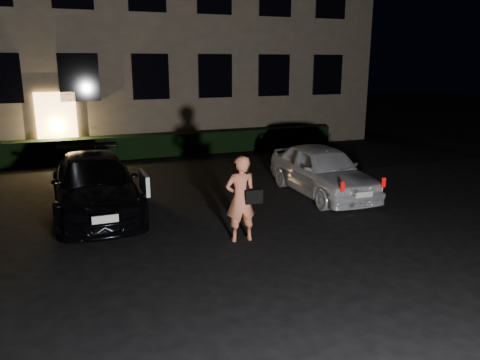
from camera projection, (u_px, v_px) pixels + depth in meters
name	position (u px, v px, depth m)	size (l,w,h in m)	color
ground	(267.00, 259.00, 8.70)	(80.00, 80.00, 0.00)	black
building	(131.00, 5.00, 20.79)	(20.00, 8.11, 12.00)	#6B5B4C
hedge	(156.00, 145.00, 18.10)	(15.00, 0.70, 0.85)	black
sedan	(95.00, 185.00, 11.24)	(2.05, 4.86, 1.38)	black
hatch	(322.00, 170.00, 12.77)	(1.67, 4.05, 1.37)	silver
man	(241.00, 199.00, 9.38)	(0.73, 0.44, 1.77)	#E07652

